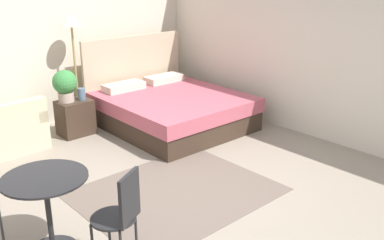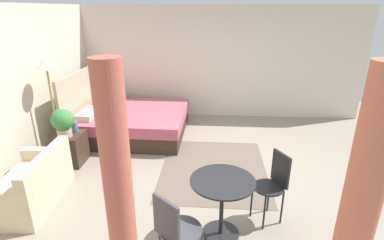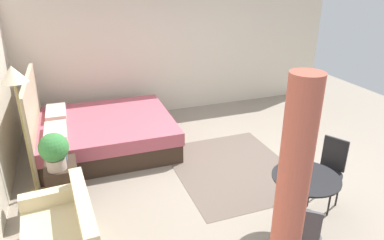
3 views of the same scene
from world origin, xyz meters
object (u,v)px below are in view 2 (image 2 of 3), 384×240
at_px(cafe_chair_near_window, 174,227).
at_px(cafe_chair_near_couch, 274,181).
at_px(nightstand, 72,148).
at_px(floor_lamp, 47,73).
at_px(potted_plant, 63,121).
at_px(bed, 130,120).
at_px(couch, 32,186).
at_px(vase, 74,127).
at_px(balcony_table, 222,197).

height_order(cafe_chair_near_window, cafe_chair_near_couch, cafe_chair_near_couch).
distance_m(nightstand, cafe_chair_near_window, 3.04).
bearing_deg(floor_lamp, potted_plant, -137.38).
relative_size(bed, couch, 1.74).
bearing_deg(bed, vase, 153.05).
xyz_separation_m(nightstand, cafe_chair_near_couch, (-1.27, -3.23, 0.29)).
relative_size(bed, cafe_chair_near_couch, 2.43).
height_order(bed, potted_plant, bed).
xyz_separation_m(bed, potted_plant, (-1.45, 0.70, 0.51)).
bearing_deg(cafe_chair_near_couch, floor_lamp, 67.00).
xyz_separation_m(floor_lamp, cafe_chair_near_window, (-2.45, -2.46, -0.98)).
distance_m(potted_plant, vase, 0.29).
distance_m(bed, couch, 2.62).
xyz_separation_m(bed, cafe_chair_near_window, (-3.54, -1.43, 0.26)).
bearing_deg(cafe_chair_near_couch, balcony_table, 117.89).
bearing_deg(floor_lamp, balcony_table, -122.49).
bearing_deg(floor_lamp, vase, -109.25).
relative_size(couch, cafe_chair_near_window, 1.40).
bearing_deg(cafe_chair_near_window, nightstand, 43.74).
xyz_separation_m(bed, balcony_table, (-2.97, -1.91, 0.23)).
height_order(couch, cafe_chair_near_window, cafe_chair_near_window).
xyz_separation_m(vase, cafe_chair_near_window, (-2.31, -2.05, -0.08)).
relative_size(bed, potted_plant, 4.60).
bearing_deg(nightstand, cafe_chair_near_couch, -111.38).
bearing_deg(couch, nightstand, -1.26).
bearing_deg(nightstand, floor_lamp, 54.48).
bearing_deg(cafe_chair_near_window, balcony_table, -40.15).
bearing_deg(nightstand, cafe_chair_near_window, -136.26).
distance_m(floor_lamp, cafe_chair_near_couch, 4.03).
bearing_deg(cafe_chair_near_window, cafe_chair_near_couch, -51.06).
bearing_deg(nightstand, bed, -26.22).
bearing_deg(bed, floor_lamp, 136.56).
bearing_deg(potted_plant, balcony_table, -120.08).
distance_m(nightstand, cafe_chair_near_couch, 3.48).
xyz_separation_m(couch, balcony_table, (-0.44, -2.60, 0.26)).
bearing_deg(potted_plant, bed, -25.73).
height_order(floor_lamp, cafe_chair_near_window, floor_lamp).
distance_m(bed, potted_plant, 1.69).
distance_m(couch, balcony_table, 2.65).
xyz_separation_m(vase, balcony_table, (-1.73, -2.54, -0.10)).
distance_m(nightstand, potted_plant, 0.56).
bearing_deg(couch, vase, -2.90).
height_order(nightstand, potted_plant, potted_plant).
distance_m(bed, cafe_chair_near_couch, 3.68).
relative_size(potted_plant, cafe_chair_near_couch, 0.53).
bearing_deg(balcony_table, bed, 32.78).
xyz_separation_m(bed, floor_lamp, (-1.09, 1.03, 1.24)).
xyz_separation_m(nightstand, cafe_chair_near_window, (-2.19, -2.09, 0.29)).
bearing_deg(balcony_table, potted_plant, 59.92).
bearing_deg(cafe_chair_near_couch, potted_plant, 70.36).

